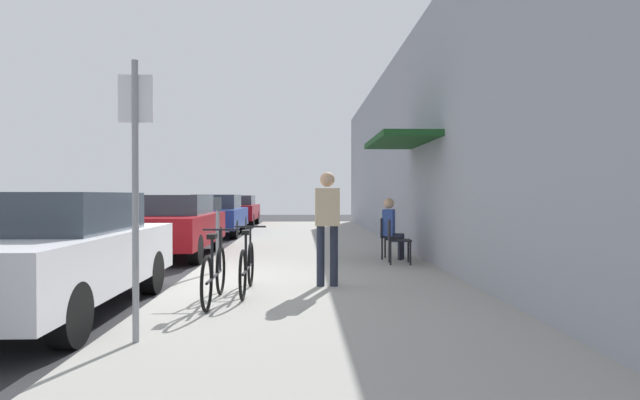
{
  "coord_description": "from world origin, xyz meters",
  "views": [
    {
      "loc": [
        1.92,
        -8.24,
        1.48
      ],
      "look_at": [
        2.48,
        6.53,
        1.33
      ],
      "focal_mm": 29.0,
      "sensor_mm": 36.0,
      "label": 1
    }
  ],
  "objects_px": {
    "parked_car_0": "(55,252)",
    "parked_car_2": "(217,215)",
    "parking_meter": "(218,228)",
    "cafe_chair_1": "(389,235)",
    "cafe_chair_0": "(395,238)",
    "parked_car_3": "(238,210)",
    "bicycle_0": "(214,274)",
    "pedestrian_standing": "(327,219)",
    "seated_patron_1": "(392,226)",
    "street_sign": "(135,178)",
    "parked_car_1": "(174,225)",
    "bicycle_1": "(247,267)"
  },
  "relations": [
    {
      "from": "bicycle_0",
      "to": "cafe_chair_0",
      "type": "relative_size",
      "value": 1.97
    },
    {
      "from": "bicycle_1",
      "to": "pedestrian_standing",
      "type": "bearing_deg",
      "value": 22.46
    },
    {
      "from": "parked_car_3",
      "to": "cafe_chair_0",
      "type": "xyz_separation_m",
      "value": [
        4.89,
        -14.81,
        -0.13
      ]
    },
    {
      "from": "bicycle_0",
      "to": "cafe_chair_1",
      "type": "xyz_separation_m",
      "value": [
        2.96,
        4.35,
        0.14
      ]
    },
    {
      "from": "parked_car_0",
      "to": "street_sign",
      "type": "height_order",
      "value": "street_sign"
    },
    {
      "from": "bicycle_0",
      "to": "pedestrian_standing",
      "type": "relative_size",
      "value": 1.01
    },
    {
      "from": "street_sign",
      "to": "cafe_chair_1",
      "type": "relative_size",
      "value": 2.99
    },
    {
      "from": "parked_car_3",
      "to": "seated_patron_1",
      "type": "bearing_deg",
      "value": -70.56
    },
    {
      "from": "parked_car_1",
      "to": "parked_car_3",
      "type": "relative_size",
      "value": 1.0
    },
    {
      "from": "cafe_chair_1",
      "to": "parked_car_3",
      "type": "bearing_deg",
      "value": 109.26
    },
    {
      "from": "parked_car_1",
      "to": "cafe_chair_0",
      "type": "xyz_separation_m",
      "value": [
        4.89,
        -2.34,
        -0.14
      ]
    },
    {
      "from": "bicycle_1",
      "to": "parked_car_0",
      "type": "bearing_deg",
      "value": -161.96
    },
    {
      "from": "parking_meter",
      "to": "parked_car_2",
      "type": "bearing_deg",
      "value": 99.24
    },
    {
      "from": "pedestrian_standing",
      "to": "cafe_chair_1",
      "type": "bearing_deg",
      "value": 65.48
    },
    {
      "from": "parking_meter",
      "to": "pedestrian_standing",
      "type": "xyz_separation_m",
      "value": [
        1.87,
        -1.55,
        0.23
      ]
    },
    {
      "from": "bicycle_0",
      "to": "parked_car_2",
      "type": "bearing_deg",
      "value": 99.0
    },
    {
      "from": "parked_car_3",
      "to": "cafe_chair_1",
      "type": "distance_m",
      "value": 14.84
    },
    {
      "from": "parked_car_0",
      "to": "parked_car_2",
      "type": "relative_size",
      "value": 1.0
    },
    {
      "from": "parked_car_3",
      "to": "parking_meter",
      "type": "distance_m",
      "value": 15.77
    },
    {
      "from": "parked_car_2",
      "to": "bicycle_1",
      "type": "bearing_deg",
      "value": -78.84
    },
    {
      "from": "parked_car_3",
      "to": "bicycle_0",
      "type": "relative_size",
      "value": 2.57
    },
    {
      "from": "parked_car_2",
      "to": "street_sign",
      "type": "height_order",
      "value": "street_sign"
    },
    {
      "from": "seated_patron_1",
      "to": "parked_car_1",
      "type": "bearing_deg",
      "value": 162.63
    },
    {
      "from": "parking_meter",
      "to": "cafe_chair_1",
      "type": "relative_size",
      "value": 1.52
    },
    {
      "from": "parked_car_2",
      "to": "parking_meter",
      "type": "xyz_separation_m",
      "value": [
        1.55,
        -9.53,
        0.12
      ]
    },
    {
      "from": "parked_car_2",
      "to": "parking_meter",
      "type": "distance_m",
      "value": 9.66
    },
    {
      "from": "parking_meter",
      "to": "bicycle_1",
      "type": "bearing_deg",
      "value": -70.18
    },
    {
      "from": "bicycle_0",
      "to": "cafe_chair_0",
      "type": "xyz_separation_m",
      "value": [
        2.96,
        3.55,
        0.14
      ]
    },
    {
      "from": "seated_patron_1",
      "to": "pedestrian_standing",
      "type": "height_order",
      "value": "pedestrian_standing"
    },
    {
      "from": "parked_car_1",
      "to": "parked_car_2",
      "type": "xyz_separation_m",
      "value": [
        0.0,
        6.31,
        -0.0
      ]
    },
    {
      "from": "parked_car_1",
      "to": "cafe_chair_0",
      "type": "distance_m",
      "value": 5.42
    },
    {
      "from": "parked_car_1",
      "to": "parked_car_2",
      "type": "height_order",
      "value": "parked_car_2"
    },
    {
      "from": "parked_car_3",
      "to": "seated_patron_1",
      "type": "xyz_separation_m",
      "value": [
        4.95,
        -14.03,
        0.06
      ]
    },
    {
      "from": "bicycle_1",
      "to": "parked_car_3",
      "type": "bearing_deg",
      "value": 97.33
    },
    {
      "from": "bicycle_1",
      "to": "cafe_chair_1",
      "type": "bearing_deg",
      "value": 54.79
    },
    {
      "from": "parked_car_3",
      "to": "street_sign",
      "type": "relative_size",
      "value": 1.69
    },
    {
      "from": "cafe_chair_0",
      "to": "pedestrian_standing",
      "type": "height_order",
      "value": "pedestrian_standing"
    },
    {
      "from": "cafe_chair_0",
      "to": "pedestrian_standing",
      "type": "xyz_separation_m",
      "value": [
        -1.47,
        -2.43,
        0.5
      ]
    },
    {
      "from": "parked_car_3",
      "to": "bicycle_0",
      "type": "height_order",
      "value": "parked_car_3"
    },
    {
      "from": "parking_meter",
      "to": "seated_patron_1",
      "type": "bearing_deg",
      "value": 26.17
    },
    {
      "from": "street_sign",
      "to": "cafe_chair_1",
      "type": "distance_m",
      "value": 7.04
    },
    {
      "from": "parked_car_2",
      "to": "bicycle_0",
      "type": "distance_m",
      "value": 12.35
    },
    {
      "from": "parking_meter",
      "to": "seated_patron_1",
      "type": "height_order",
      "value": "parking_meter"
    },
    {
      "from": "parked_car_1",
      "to": "seated_patron_1",
      "type": "height_order",
      "value": "parked_car_1"
    },
    {
      "from": "cafe_chair_0",
      "to": "cafe_chair_1",
      "type": "height_order",
      "value": "same"
    },
    {
      "from": "parked_car_3",
      "to": "parked_car_1",
      "type": "bearing_deg",
      "value": -90.0
    },
    {
      "from": "cafe_chair_1",
      "to": "cafe_chair_0",
      "type": "bearing_deg",
      "value": -90.28
    },
    {
      "from": "seated_patron_1",
      "to": "bicycle_0",
      "type": "bearing_deg",
      "value": -124.87
    },
    {
      "from": "cafe_chair_0",
      "to": "parked_car_3",
      "type": "bearing_deg",
      "value": 108.27
    },
    {
      "from": "parking_meter",
      "to": "cafe_chair_0",
      "type": "distance_m",
      "value": 3.47
    }
  ]
}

